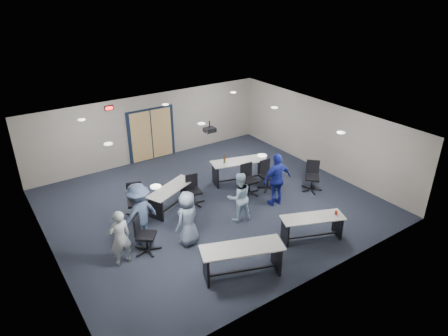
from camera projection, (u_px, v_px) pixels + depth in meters
floor at (211, 204)px, 13.27m from camera, size 10.00×10.00×0.00m
back_wall at (151, 127)px, 16.04m from camera, size 10.00×0.04×2.70m
front_wall at (314, 236)px, 9.33m from camera, size 10.00×0.04×2.70m
left_wall at (45, 215)px, 10.15m from camera, size 0.04×9.00×2.70m
right_wall at (321, 136)px, 15.23m from camera, size 0.04×9.00×2.70m
ceiling at (210, 127)px, 12.10m from camera, size 10.00×9.00×0.04m
double_door at (152, 135)px, 16.14m from camera, size 2.00×0.07×2.20m
exit_sign at (109, 108)px, 14.71m from camera, size 0.32×0.07×0.18m
ceiling_projector at (210, 130)px, 12.76m from camera, size 0.35×0.32×0.37m
ceiling_can_lights at (206, 126)px, 12.30m from camera, size 6.24×5.74×0.02m
table_front_left at (242, 256)px, 9.89m from camera, size 2.17×1.37×0.84m
table_front_right at (312, 224)px, 11.30m from camera, size 1.89×1.24×0.85m
table_back_left at (172, 194)px, 12.84m from camera, size 1.93×1.32×0.75m
table_back_right at (239, 167)px, 14.50m from camera, size 2.15×1.19×1.13m
chair_back_a at (136, 202)px, 12.30m from camera, size 0.89×0.89×1.12m
chair_back_b at (194, 191)px, 13.06m from camera, size 0.73×0.73×1.00m
chair_back_c at (250, 180)px, 13.68m from camera, size 0.72×0.72×1.07m
chair_back_d at (268, 175)px, 14.01m from camera, size 0.67×0.67×1.05m
chair_loose_left at (146, 234)px, 10.77m from camera, size 0.97×0.97×1.09m
chair_loose_right at (312, 177)px, 13.89m from camera, size 0.95×0.95×1.07m
person_gray at (120, 238)px, 10.21m from camera, size 0.59×0.40×1.58m
person_plaid at (188, 218)px, 10.99m from camera, size 0.92×0.74×1.62m
person_lightblue at (239, 197)px, 12.09m from camera, size 0.88×0.74×1.59m
person_navy at (277, 180)px, 12.89m from camera, size 1.09×0.51×1.81m
person_back at (139, 214)px, 11.01m from camera, size 1.32×0.96×1.83m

